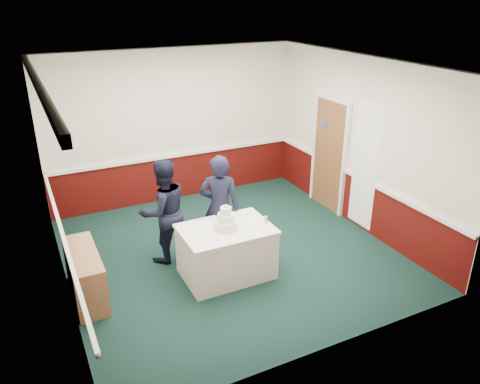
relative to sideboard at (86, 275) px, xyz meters
name	(u,v)px	position (x,y,z in m)	size (l,w,h in m)	color
ground	(230,253)	(2.28, 0.18, -0.35)	(5.00, 5.00, 0.00)	#14312A
room_shell	(217,126)	(2.36, 0.79, 1.62)	(5.00, 5.00, 3.00)	silver
sideboard	(86,275)	(0.00, 0.00, 0.00)	(0.41, 1.20, 0.70)	#AB8153
cake_table	(226,251)	(1.97, -0.36, 0.05)	(1.32, 0.92, 0.79)	white
wedding_cake	(226,221)	(1.97, -0.36, 0.55)	(0.35, 0.35, 0.36)	white
cake_knife	(230,234)	(1.94, -0.56, 0.44)	(0.01, 0.22, 0.01)	silver
champagne_flute	(266,220)	(2.47, -0.64, 0.58)	(0.05, 0.05, 0.21)	silver
person_man	(164,211)	(1.30, 0.49, 0.48)	(0.81, 0.63, 1.67)	black
person_woman	(220,208)	(2.10, 0.18, 0.51)	(0.63, 0.41, 1.72)	black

